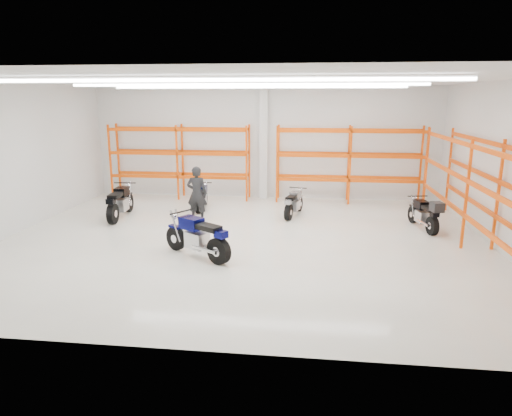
# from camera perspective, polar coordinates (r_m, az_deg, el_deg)

# --- Properties ---
(ground) EXTENTS (14.00, 14.00, 0.00)m
(ground) POSITION_cam_1_polar(r_m,az_deg,el_deg) (13.32, -1.65, -4.04)
(ground) COLOR beige
(ground) RESTS_ON ground
(room_shell) EXTENTS (14.02, 12.02, 4.51)m
(room_shell) POSITION_cam_1_polar(r_m,az_deg,el_deg) (12.74, -1.74, 10.21)
(room_shell) COLOR white
(room_shell) RESTS_ON ground
(motorcycle_main) EXTENTS (2.02, 1.43, 1.14)m
(motorcycle_main) POSITION_cam_1_polar(r_m,az_deg,el_deg) (11.82, -7.15, -3.73)
(motorcycle_main) COLOR black
(motorcycle_main) RESTS_ON ground
(motorcycle_back_a) EXTENTS (0.77, 2.32, 1.14)m
(motorcycle_back_a) POSITION_cam_1_polar(r_m,az_deg,el_deg) (16.26, -16.67, 0.59)
(motorcycle_back_a) COLOR black
(motorcycle_back_a) RESTS_ON ground
(motorcycle_back_b) EXTENTS (0.63, 1.90, 0.93)m
(motorcycle_back_b) POSITION_cam_1_polar(r_m,az_deg,el_deg) (16.95, -6.86, 1.25)
(motorcycle_back_b) COLOR black
(motorcycle_back_b) RESTS_ON ground
(motorcycle_back_c) EXTENTS (0.78, 1.87, 0.93)m
(motorcycle_back_c) POSITION_cam_1_polar(r_m,az_deg,el_deg) (15.93, 4.71, 0.50)
(motorcycle_back_c) COLOR black
(motorcycle_back_c) RESTS_ON ground
(motorcycle_back_d) EXTENTS (0.79, 2.05, 1.06)m
(motorcycle_back_d) POSITION_cam_1_polar(r_m,az_deg,el_deg) (15.11, 20.39, -0.77)
(motorcycle_back_d) COLOR black
(motorcycle_back_d) RESTS_ON ground
(standing_man) EXTENTS (0.68, 0.45, 1.85)m
(standing_man) POSITION_cam_1_polar(r_m,az_deg,el_deg) (15.31, -7.40, 1.77)
(standing_man) COLOR black
(standing_man) RESTS_ON ground
(structural_column) EXTENTS (0.32, 0.32, 4.50)m
(structural_column) POSITION_cam_1_polar(r_m,az_deg,el_deg) (18.55, 0.97, 8.08)
(structural_column) COLOR white
(structural_column) RESTS_ON ground
(pallet_racking_back_left) EXTENTS (5.67, 0.87, 3.00)m
(pallet_racking_back_left) POSITION_cam_1_polar(r_m,az_deg,el_deg) (18.92, -9.51, 6.59)
(pallet_racking_back_left) COLOR #FF4A02
(pallet_racking_back_left) RESTS_ON ground
(pallet_racking_back_right) EXTENTS (5.67, 0.87, 3.00)m
(pallet_racking_back_right) POSITION_cam_1_polar(r_m,az_deg,el_deg) (18.23, 11.61, 6.24)
(pallet_racking_back_right) COLOR #FF4A02
(pallet_racking_back_right) RESTS_ON ground
(pallet_racking_side) EXTENTS (0.87, 9.07, 3.00)m
(pallet_racking_side) POSITION_cam_1_polar(r_m,az_deg,el_deg) (13.54, 26.57, 2.72)
(pallet_racking_side) COLOR #FF4A02
(pallet_racking_side) RESTS_ON ground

